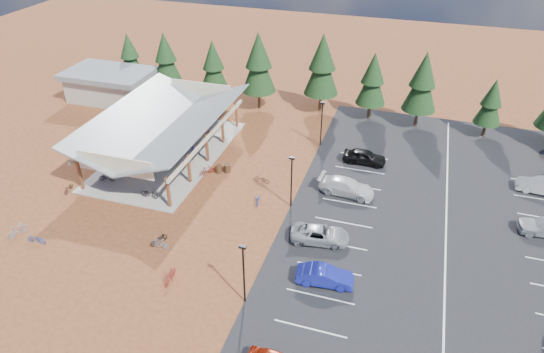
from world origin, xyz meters
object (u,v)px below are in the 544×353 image
object	(u,v)px
bike_15	(207,170)
car_3	(346,187)
trash_bin_0	(219,169)
lamp_post_2	(322,121)
bike_2	(146,137)
bike_3	(165,125)
lamp_post_0	(244,270)
trash_bin_1	(227,168)
bike_6	(190,148)
bike_7	(205,132)
bike_8	(69,188)
car_9	(542,186)
bike_0	(107,177)
outbuilding	(110,85)
car_2	(320,234)
bike_11	(170,276)
lamp_post_1	(291,179)
bike_1	(148,148)
bike_9	(17,230)
bike_10	(36,239)
bike_12	(159,239)
bike_16	(261,179)
car_1	(325,276)
bike_5	(172,157)
bike_14	(258,200)
car_4	(365,157)
bike_13	(160,243)
bike_4	(149,193)
bike_pavilion	(164,123)

from	to	relation	value
bike_15	car_3	bearing A→B (deg)	-141.57
trash_bin_0	car_3	size ratio (longest dim) A/B	0.17
lamp_post_2	bike_2	distance (m)	19.55
trash_bin_0	bike_3	bearing A→B (deg)	144.66
lamp_post_0	trash_bin_1	world-z (taller)	lamp_post_0
bike_6	bike_7	size ratio (longest dim) A/B	1.17
bike_8	car_9	world-z (taller)	car_9
bike_7	bike_0	bearing A→B (deg)	157.29
trash_bin_1	bike_3	size ratio (longest dim) A/B	0.61
outbuilding	car_2	bearing A→B (deg)	-31.53
outbuilding	bike_3	world-z (taller)	outbuilding
bike_11	car_2	world-z (taller)	car_2
bike_11	car_2	size ratio (longest dim) A/B	0.38
lamp_post_1	car_9	distance (m)	23.82
trash_bin_1	bike_1	distance (m)	9.61
bike_9	bike_10	xyz separation A→B (m)	(2.20, -0.41, -0.11)
bike_7	bike_11	distance (m)	23.04
bike_9	bike_0	bearing A→B (deg)	-85.09
lamp_post_0	lamp_post_2	world-z (taller)	same
bike_9	bike_10	world-z (taller)	bike_9
bike_0	bike_10	size ratio (longest dim) A/B	0.93
trash_bin_1	bike_9	world-z (taller)	bike_9
bike_9	bike_12	bearing A→B (deg)	-148.08
bike_16	bike_6	bearing A→B (deg)	-109.49
bike_8	lamp_post_2	bearing A→B (deg)	28.91
bike_1	car_1	world-z (taller)	car_1
bike_5	bike_14	size ratio (longest dim) A/B	1.10
lamp_post_2	trash_bin_0	world-z (taller)	lamp_post_2
bike_10	bike_9	bearing A→B (deg)	-105.79
lamp_post_0	car_4	xyz separation A→B (m)	(5.19, 21.57, -2.19)
car_3	bike_13	bearing A→B (deg)	138.70
bike_4	bike_14	distance (m)	10.10
bike_7	bike_14	world-z (taller)	bike_7
bike_pavilion	bike_3	size ratio (longest dim) A/B	13.12
bike_1	bike_7	bearing A→B (deg)	-47.23
lamp_post_1	bike_15	xyz separation A→B (m)	(-9.47, 2.61, -2.50)
car_1	bike_12	bearing A→B (deg)	82.22
bike_3	bike_9	distance (m)	21.22
bike_10	bike_11	bearing A→B (deg)	82.29
bike_11	bike_16	size ratio (longest dim) A/B	1.15
trash_bin_0	bike_5	distance (m)	5.46
bike_pavilion	lamp_post_2	xyz separation A→B (m)	(15.00, 7.00, -0.85)
bike_11	bike_15	bearing A→B (deg)	102.40
bike_11	car_1	world-z (taller)	car_1
trash_bin_1	bike_14	world-z (taller)	trash_bin_1
bike_12	car_2	size ratio (longest dim) A/B	0.33
bike_12	bike_16	xyz separation A→B (m)	(5.12, 11.04, -0.01)
trash_bin_0	trash_bin_1	bearing A→B (deg)	22.28
car_3	car_9	bearing A→B (deg)	-66.60
car_1	bike_6	bearing A→B (deg)	44.30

